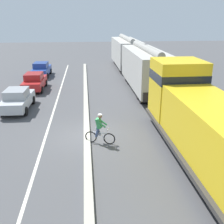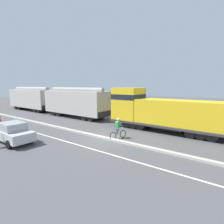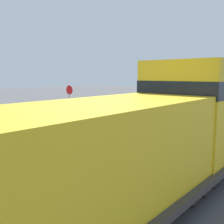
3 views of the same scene
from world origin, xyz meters
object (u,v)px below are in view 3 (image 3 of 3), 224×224
object	(u,v)px
parked_car_blue	(162,102)
stop_sign	(69,96)
cyclist	(66,142)
locomotive	(132,149)
parked_car_silver	(82,114)
parked_car_red	(130,107)

from	to	relation	value
parked_car_blue	stop_sign	xyz separation A→B (m)	(-2.06, -11.19, 1.21)
cyclist	stop_sign	size ratio (longest dim) A/B	0.60
locomotive	parked_car_silver	distance (m)	13.16
parked_car_red	parked_car_blue	distance (m)	6.06
locomotive	stop_sign	xyz separation A→B (m)	(-12.62, 8.34, 0.23)
parked_car_silver	parked_car_blue	world-z (taller)	same
locomotive	parked_car_blue	bearing A→B (deg)	118.42
locomotive	cyclist	size ratio (longest dim) A/B	6.77
parked_car_silver	cyclist	size ratio (longest dim) A/B	2.47
parked_car_silver	stop_sign	world-z (taller)	stop_sign
parked_car_blue	cyclist	xyz separation A→B (m)	(5.73, -17.88, 0.00)
locomotive	stop_sign	size ratio (longest dim) A/B	4.03
parked_car_red	parked_car_blue	xyz separation A→B (m)	(-0.26, 6.05, 0.00)
parked_car_silver	parked_car_red	size ratio (longest dim) A/B	1.00
cyclist	parked_car_blue	bearing A→B (deg)	107.77
locomotive	parked_car_silver	size ratio (longest dim) A/B	2.74
locomotive	stop_sign	world-z (taller)	locomotive
parked_car_red	cyclist	world-z (taller)	cyclist
parked_car_blue	stop_sign	world-z (taller)	stop_sign
locomotive	parked_car_silver	bearing A→B (deg)	143.64
parked_car_red	cyclist	bearing A→B (deg)	-65.18
parked_car_silver	parked_car_red	distance (m)	5.71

